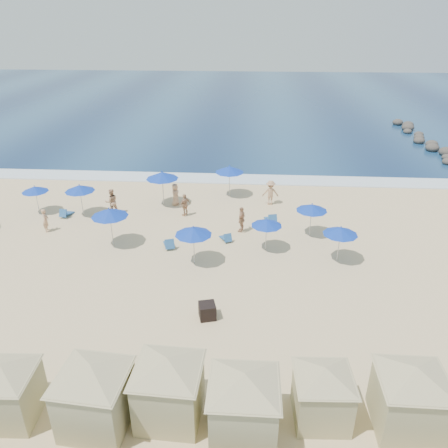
{
  "coord_description": "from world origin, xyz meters",
  "views": [
    {
      "loc": [
        5.09,
        -20.29,
        12.93
      ],
      "look_at": [
        3.5,
        3.0,
        1.7
      ],
      "focal_mm": 35.0,
      "sensor_mm": 36.0,
      "label": 1
    }
  ],
  "objects": [
    {
      "name": "beachgoer_3",
      "position": [
        6.48,
        10.22,
        0.94
      ],
      "size": [
        1.21,
        0.7,
        1.87
      ],
      "primitive_type": "imported",
      "rotation": [
        0.0,
        0.0,
        3.14
      ],
      "color": "tan",
      "rests_on": "ground"
    },
    {
      "name": "umbrella_7",
      "position": [
        6.02,
        3.09,
        1.83
      ],
      "size": [
        1.85,
        1.85,
        2.11
      ],
      "color": "#A5A8AD",
      "rests_on": "ground"
    },
    {
      "name": "cabana_2",
      "position": [
        2.44,
        -9.35,
        1.68
      ],
      "size": [
        4.67,
        4.67,
        2.93
      ],
      "color": "tan",
      "rests_on": "ground"
    },
    {
      "name": "cabana_5",
      "position": [
        10.59,
        -9.22,
        1.68
      ],
      "size": [
        4.66,
        4.66,
        2.93
      ],
      "color": "tan",
      "rests_on": "ground"
    },
    {
      "name": "umbrella_6",
      "position": [
        -1.47,
        9.52,
        2.35
      ],
      "size": [
        2.38,
        2.38,
        2.71
      ],
      "color": "#A5A8AD",
      "rests_on": "ground"
    },
    {
      "name": "cabana_3",
      "position": [
        5.03,
        -9.9,
        1.7
      ],
      "size": [
        4.73,
        4.73,
        2.97
      ],
      "color": "tan",
      "rests_on": "ground"
    },
    {
      "name": "ocean",
      "position": [
        0.0,
        55.0,
        0.03
      ],
      "size": [
        160.0,
        80.0,
        0.06
      ],
      "primitive_type": "cube",
      "color": "#0E274D",
      "rests_on": "ground"
    },
    {
      "name": "cabana_0",
      "position": [
        -3.18,
        -9.73,
        1.51
      ],
      "size": [
        4.2,
        4.2,
        2.64
      ],
      "color": "tan",
      "rests_on": "ground"
    },
    {
      "name": "ground",
      "position": [
        0.0,
        0.0,
        0.0
      ],
      "size": [
        160.0,
        160.0,
        0.0
      ],
      "primitive_type": "plane",
      "color": "beige",
      "rests_on": "ground"
    },
    {
      "name": "umbrella_8",
      "position": [
        3.33,
        11.67,
        2.19
      ],
      "size": [
        2.22,
        2.22,
        2.53
      ],
      "color": "#A5A8AD",
      "rests_on": "ground"
    },
    {
      "name": "umbrella_10",
      "position": [
        10.14,
        2.02,
        1.95
      ],
      "size": [
        1.98,
        1.98,
        2.25
      ],
      "color": "#A5A8AD",
      "rests_on": "ground"
    },
    {
      "name": "beachgoer_4",
      "position": [
        -0.6,
        9.63,
        0.83
      ],
      "size": [
        0.56,
        0.83,
        1.67
      ],
      "primitive_type": "imported",
      "rotation": [
        0.0,
        0.0,
        1.54
      ],
      "color": "tan",
      "rests_on": "ground"
    },
    {
      "name": "cabana_1",
      "position": [
        -0.01,
        -9.83,
        1.7
      ],
      "size": [
        4.71,
        4.71,
        2.96
      ],
      "color": "tan",
      "rests_on": "ground"
    },
    {
      "name": "beach_chair_3",
      "position": [
        0.12,
        2.98,
        0.24
      ],
      "size": [
        0.93,
        1.38,
        0.7
      ],
      "color": "#275890",
      "rests_on": "ground"
    },
    {
      "name": "trash_bin",
      "position": [
        3.17,
        -3.71,
        0.38
      ],
      "size": [
        0.92,
        0.92,
        0.75
      ],
      "primitive_type": "cube",
      "rotation": [
        0.0,
        0.0,
        0.26
      ],
      "color": "black",
      "rests_on": "ground"
    },
    {
      "name": "surf_line",
      "position": [
        0.0,
        15.5,
        0.04
      ],
      "size": [
        160.0,
        2.5,
        0.08
      ],
      "primitive_type": "cube",
      "color": "white",
      "rests_on": "ground"
    },
    {
      "name": "beach_chair_5",
      "position": [
        6.48,
        7.0,
        0.25
      ],
      "size": [
        0.91,
        1.44,
        0.73
      ],
      "color": "#275890",
      "rests_on": "ground"
    },
    {
      "name": "rock_jetty",
      "position": [
        24.01,
        24.9,
        0.36
      ],
      "size": [
        2.56,
        26.66,
        0.96
      ],
      "color": "#322D2A",
      "rests_on": "ground"
    },
    {
      "name": "umbrella_2",
      "position": [
        -10.2,
        7.52,
        1.82
      ],
      "size": [
        1.84,
        1.84,
        2.09
      ],
      "color": "#A5A8AD",
      "rests_on": "ground"
    },
    {
      "name": "beach_chair_4",
      "position": [
        3.56,
        4.09,
        0.21
      ],
      "size": [
        0.91,
        1.21,
        0.61
      ],
      "color": "#275890",
      "rests_on": "ground"
    },
    {
      "name": "cabana_4",
      "position": [
        7.73,
        -9.07,
        1.46
      ],
      "size": [
        4.05,
        4.05,
        2.54
      ],
      "color": "tan",
      "rests_on": "ground"
    },
    {
      "name": "beachgoer_5",
      "position": [
        0.42,
        7.74,
        0.81
      ],
      "size": [
        0.9,
        0.99,
        1.63
      ],
      "primitive_type": "imported",
      "rotation": [
        0.0,
        0.0,
        4.04
      ],
      "color": "tan",
      "rests_on": "ground"
    },
    {
      "name": "beachgoer_1",
      "position": [
        -4.82,
        7.69,
        0.94
      ],
      "size": [
        1.14,
        1.06,
        1.88
      ],
      "primitive_type": "imported",
      "rotation": [
        0.0,
        0.0,
        3.65
      ],
      "color": "tan",
      "rests_on": "ground"
    },
    {
      "name": "umbrella_4",
      "position": [
        -3.4,
        3.05,
        2.2
      ],
      "size": [
        2.23,
        2.23,
        2.54
      ],
      "color": "#A5A8AD",
      "rests_on": "ground"
    },
    {
      "name": "beach_chair_2",
      "position": [
        -4.96,
        6.68,
        0.26
      ],
      "size": [
        0.72,
        1.39,
        0.74
      ],
      "color": "#275890",
      "rests_on": "ground"
    },
    {
      "name": "beachgoer_0",
      "position": [
        -8.31,
        4.65,
        0.79
      ],
      "size": [
        0.51,
        0.65,
        1.59
      ],
      "primitive_type": "imported",
      "rotation": [
        0.0,
        0.0,
        1.81
      ],
      "color": "tan",
      "rests_on": "ground"
    },
    {
      "name": "umbrella_3",
      "position": [
        -6.87,
        7.35,
        2.04
      ],
      "size": [
        2.07,
        2.07,
        2.35
      ],
      "color": "#A5A8AD",
      "rests_on": "ground"
    },
    {
      "name": "umbrella_9",
      "position": [
        8.9,
        5.24,
        1.95
      ],
      "size": [
        1.98,
        1.98,
        2.25
      ],
      "color": "#A5A8AD",
      "rests_on": "ground"
    },
    {
      "name": "beach_chair_1",
      "position": [
        -8.02,
        7.02,
        0.23
      ],
      "size": [
        0.7,
        1.27,
        0.67
      ],
      "color": "#275890",
      "rests_on": "ground"
    },
    {
      "name": "beachgoer_2",
      "position": [
        4.48,
        5.51,
        0.87
      ],
      "size": [
        0.71,
        1.1,
        1.74
      ],
      "primitive_type": "imported",
      "rotation": [
        0.0,
        0.0,
        4.42
      ],
      "color": "tan",
      "rests_on": "ground"
    },
    {
      "name": "umbrella_5",
      "position": [
        1.91,
        1.21,
        2.07
      ],
      "size": [
        2.1,
        2.1,
        2.38
      ],
      "color": "#A5A8AD",
      "rests_on": "ground"
    }
  ]
}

